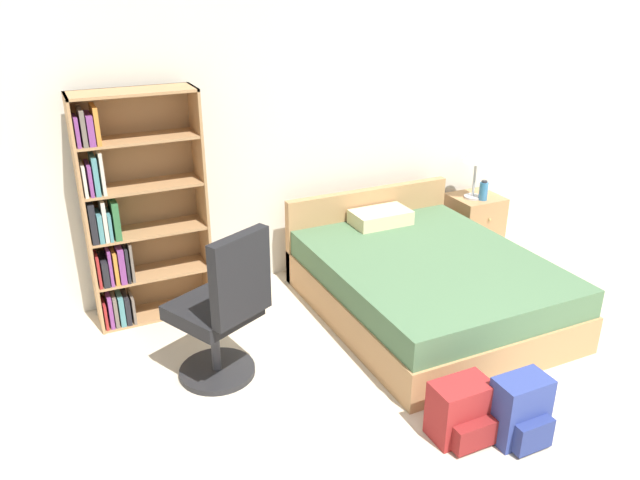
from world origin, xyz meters
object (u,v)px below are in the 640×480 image
Objects in this scene: office_chair at (223,312)px; table_lamp at (477,156)px; bookshelf at (130,215)px; water_bottle at (483,191)px; backpack_blue at (521,412)px; bed at (423,281)px; backpack_red at (461,412)px; nightstand at (474,222)px.

office_chair is 2.99m from table_lamp.
bookshelf is 1.61× the size of office_chair.
backpack_blue is at bearing -123.32° from water_bottle.
bed is 3.86× the size of table_lamp.
backpack_red is 0.34m from backpack_blue.
bookshelf reaches higher than office_chair.
bookshelf is at bearing 122.73° from backpack_red.
bookshelf reaches higher than bed.
water_bottle is at bearing 56.68° from backpack_blue.
office_chair is 1.89m from backpack_blue.
office_chair is 2.12× the size of table_lamp.
bed is at bearing 7.68° from office_chair.
backpack_blue is at bearing -43.29° from office_chair.
office_chair reaches higher than table_lamp.
table_lamp is (2.77, 1.03, 0.43)m from office_chair.
office_chair is 2.69× the size of backpack_blue.
water_bottle is 0.47× the size of backpack_blue.
table_lamp is 2.85m from backpack_red.
office_chair reaches higher than backpack_red.
table_lamp reaches higher than water_bottle.
nightstand reaches higher than backpack_blue.
nightstand is 2.80× the size of water_bottle.
bookshelf is 4.95× the size of backpack_red.
water_bottle reaches higher than backpack_blue.
office_chair is at bearing 136.71° from backpack_blue.
backpack_blue is at bearing -54.23° from bookshelf.
bookshelf is 3.31× the size of nightstand.
table_lamp reaches higher than nightstand.
bed is (2.04, -0.87, -0.59)m from bookshelf.
table_lamp reaches higher than backpack_blue.
bed is 1.39m from water_bottle.
nightstand is at bearing 50.83° from backpack_red.
table_lamp is at bearing 120.63° from water_bottle.
bed is 1.82× the size of office_chair.
nightstand is 0.37m from water_bottle.
table_lamp is at bearing 20.49° from office_chair.
backpack_red is (-0.62, -1.34, -0.09)m from bed.
bookshelf is 0.88× the size of bed.
table_lamp is 1.27× the size of backpack_blue.
bed is 1.41m from nightstand.
nightstand is at bearing 18.64° from table_lamp.
bed reaches higher than water_bottle.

